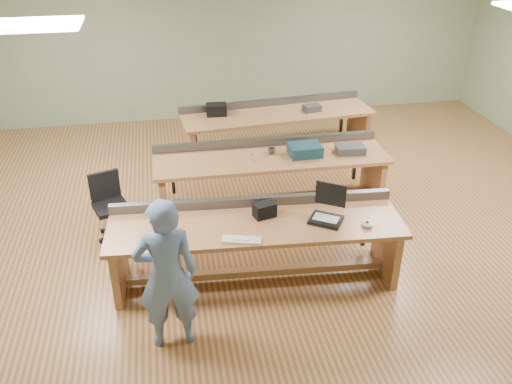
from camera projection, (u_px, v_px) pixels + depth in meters
floor at (269, 217)px, 7.42m from camera, size 10.00×10.00×0.00m
wall_back at (227, 40)px, 10.15m from camera, size 10.00×0.04×3.00m
wall_front at (405, 347)px, 3.25m from camera, size 10.00×0.04×3.00m
workbench_front at (256, 236)px, 6.00m from camera, size 3.27×1.07×0.86m
workbench_mid at (271, 168)px, 7.50m from camera, size 3.21×0.89×0.86m
workbench_back at (277, 123)px, 8.98m from camera, size 3.22×1.14×0.86m
person at (167, 275)px, 4.99m from camera, size 0.61×0.42×1.61m
laptop_base at (326, 220)px, 5.91m from camera, size 0.44×0.42×0.04m
laptop_screen at (331, 194)px, 5.90m from camera, size 0.29×0.20×0.27m
keyboard at (241, 240)px, 5.58m from camera, size 0.43×0.24×0.02m
trackball_mouse at (368, 223)px, 5.82m from camera, size 0.14×0.16×0.06m
camera_bag at (265, 210)px, 5.97m from camera, size 0.27×0.21×0.16m
task_chair at (111, 214)px, 6.89m from camera, size 0.58×0.58×0.85m
parts_bin_teal at (305, 150)px, 7.39m from camera, size 0.44×0.34×0.15m
parts_bin_grey at (350, 149)px, 7.47m from camera, size 0.41×0.28×0.11m
mug at (272, 151)px, 7.44m from camera, size 0.12×0.12×0.09m
drinks_can at (252, 158)px, 7.21m from camera, size 0.07×0.07×0.11m
storage_box_back at (216, 110)px, 8.73m from camera, size 0.33×0.25×0.18m
tray_back at (312, 108)px, 8.91m from camera, size 0.30×0.24×0.11m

